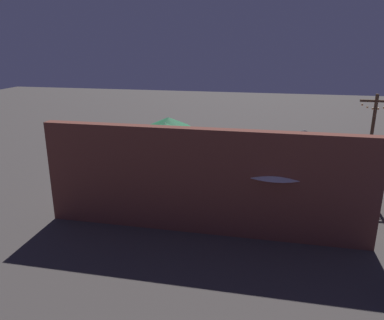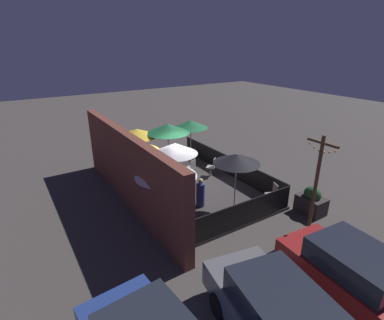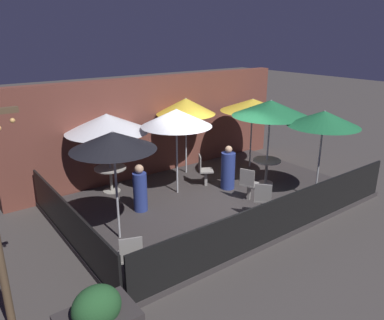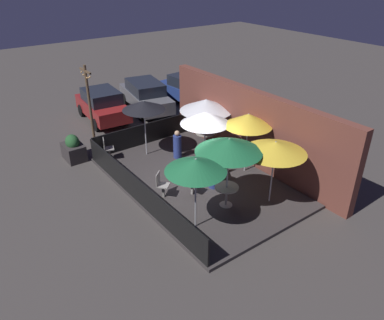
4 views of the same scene
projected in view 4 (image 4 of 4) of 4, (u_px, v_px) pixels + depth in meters
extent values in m
plane|color=#423D3A|center=(196.00, 183.00, 14.25)|extent=(60.00, 60.00, 0.00)
cube|color=#383333|center=(196.00, 181.00, 14.23)|extent=(7.92, 5.04, 0.12)
cube|color=brown|center=(251.00, 128.00, 14.95)|extent=(9.52, 0.36, 3.13)
cube|color=black|center=(138.00, 190.00, 12.68)|extent=(7.72, 0.05, 0.95)
cube|color=black|center=(144.00, 134.00, 16.75)|extent=(0.05, 4.84, 0.95)
cylinder|color=#B2B2B7|center=(206.00, 124.00, 16.16)|extent=(0.05, 0.05, 2.22)
cone|color=silver|center=(206.00, 105.00, 15.75)|extent=(2.24, 2.24, 0.50)
cylinder|color=#B2B2B7|center=(227.00, 173.00, 12.16)|extent=(0.05, 0.05, 2.49)
cone|color=#1E6B3D|center=(229.00, 145.00, 11.68)|extent=(2.15, 2.15, 0.45)
cylinder|color=#B2B2B7|center=(145.00, 128.00, 15.53)|extent=(0.05, 0.05, 2.39)
cone|color=black|center=(144.00, 105.00, 15.05)|extent=(1.76, 1.76, 0.37)
cylinder|color=#B2B2B7|center=(196.00, 194.00, 11.17)|extent=(0.05, 0.05, 2.40)
cone|color=#1E6B3D|center=(196.00, 165.00, 10.70)|extent=(1.83, 1.83, 0.40)
cylinder|color=#B2B2B7|center=(205.00, 141.00, 14.48)|extent=(0.05, 0.05, 2.37)
cone|color=silver|center=(205.00, 118.00, 14.03)|extent=(1.90, 1.90, 0.46)
cylinder|color=#B2B2B7|center=(272.00, 173.00, 12.43)|extent=(0.05, 0.05, 2.27)
cone|color=gold|center=(275.00, 147.00, 11.98)|extent=(2.07, 2.07, 0.38)
cylinder|color=#B2B2B7|center=(246.00, 143.00, 14.27)|extent=(0.05, 0.05, 2.39)
cone|color=gold|center=(248.00, 120.00, 13.82)|extent=(1.81, 1.81, 0.48)
cylinder|color=#9E998E|center=(205.00, 147.00, 16.68)|extent=(0.49, 0.49, 0.02)
cylinder|color=#9E998E|center=(205.00, 140.00, 16.53)|extent=(0.08, 0.08, 0.68)
cylinder|color=#9E998E|center=(206.00, 133.00, 16.36)|extent=(0.88, 0.88, 0.04)
cylinder|color=#9E998E|center=(226.00, 205.00, 12.74)|extent=(0.44, 0.44, 0.02)
cylinder|color=#9E998E|center=(226.00, 196.00, 12.58)|extent=(0.08, 0.08, 0.70)
cylinder|color=#9E998E|center=(227.00, 187.00, 12.41)|extent=(0.81, 0.81, 0.04)
cube|color=gray|center=(110.00, 154.00, 15.56)|extent=(0.10, 0.10, 0.48)
cube|color=gray|center=(109.00, 148.00, 15.43)|extent=(0.51, 0.51, 0.04)
cube|color=gray|center=(104.00, 144.00, 15.27)|extent=(0.39, 0.17, 0.44)
cube|color=gray|center=(218.00, 173.00, 14.22)|extent=(0.11, 0.11, 0.45)
cube|color=gray|center=(218.00, 167.00, 14.10)|extent=(0.55, 0.55, 0.04)
cube|color=gray|center=(218.00, 159.00, 14.14)|extent=(0.23, 0.36, 0.44)
cube|color=gray|center=(192.00, 189.00, 13.24)|extent=(0.10, 0.10, 0.43)
cube|color=gray|center=(192.00, 183.00, 13.13)|extent=(0.52, 0.52, 0.04)
cube|color=gray|center=(188.00, 176.00, 13.10)|extent=(0.18, 0.38, 0.44)
cube|color=gray|center=(163.00, 191.00, 13.09)|extent=(0.11, 0.11, 0.45)
cube|color=gray|center=(163.00, 185.00, 12.97)|extent=(0.56, 0.56, 0.04)
cube|color=gray|center=(158.00, 179.00, 12.89)|extent=(0.28, 0.32, 0.44)
cylinder|color=navy|center=(177.00, 147.00, 15.59)|extent=(0.38, 0.38, 1.00)
sphere|color=tan|center=(177.00, 133.00, 15.30)|extent=(0.22, 0.22, 0.22)
cylinder|color=navy|center=(214.00, 174.00, 13.53)|extent=(0.54, 0.54, 1.07)
sphere|color=tan|center=(215.00, 159.00, 13.23)|extent=(0.20, 0.20, 0.20)
cube|color=#332D2D|center=(74.00, 152.00, 15.75)|extent=(1.07, 0.75, 0.70)
ellipsoid|color=#235128|center=(72.00, 142.00, 15.53)|extent=(0.70, 0.56, 0.63)
cylinder|color=brown|center=(90.00, 107.00, 16.37)|extent=(0.12, 0.12, 3.65)
cube|color=brown|center=(85.00, 71.00, 15.62)|extent=(1.10, 0.08, 0.08)
sphere|color=#F4B260|center=(81.00, 72.00, 16.02)|extent=(0.07, 0.07, 0.07)
sphere|color=#F4B260|center=(83.00, 75.00, 15.93)|extent=(0.07, 0.07, 0.07)
sphere|color=#F4B260|center=(85.00, 77.00, 15.82)|extent=(0.07, 0.07, 0.07)
sphere|color=#F4B260|center=(87.00, 78.00, 15.69)|extent=(0.07, 0.07, 0.07)
sphere|color=#F4B260|center=(88.00, 78.00, 15.54)|extent=(0.07, 0.07, 0.07)
sphere|color=#F4B260|center=(90.00, 77.00, 15.37)|extent=(0.07, 0.07, 0.07)
cube|color=maroon|center=(103.00, 108.00, 19.50)|extent=(3.94, 1.98, 0.70)
cube|color=#1E232D|center=(101.00, 96.00, 19.19)|extent=(2.22, 1.72, 0.60)
cylinder|color=black|center=(127.00, 118.00, 19.15)|extent=(0.65, 0.23, 0.64)
cylinder|color=black|center=(96.00, 125.00, 18.40)|extent=(0.65, 0.23, 0.64)
cylinder|color=black|center=(110.00, 105.00, 20.93)|extent=(0.65, 0.23, 0.64)
cylinder|color=black|center=(81.00, 110.00, 20.17)|extent=(0.65, 0.23, 0.64)
cube|color=#5B5B60|center=(146.00, 98.00, 20.87)|extent=(4.67, 2.46, 0.70)
cube|color=#1E232D|center=(145.00, 87.00, 20.56)|extent=(2.68, 1.97, 0.60)
cylinder|color=black|center=(169.00, 110.00, 20.26)|extent=(0.66, 0.29, 0.64)
cylinder|color=black|center=(141.00, 115.00, 19.63)|extent=(0.66, 0.29, 0.64)
cylinder|color=black|center=(151.00, 95.00, 22.44)|extent=(0.66, 0.29, 0.64)
cylinder|color=black|center=(125.00, 99.00, 21.81)|extent=(0.66, 0.29, 0.64)
cube|color=navy|center=(190.00, 92.00, 21.80)|extent=(4.31, 2.04, 0.70)
cube|color=#1E232D|center=(190.00, 81.00, 21.49)|extent=(2.42, 1.75, 0.60)
cylinder|color=black|center=(215.00, 101.00, 21.57)|extent=(0.65, 0.23, 0.64)
cylinder|color=black|center=(194.00, 107.00, 20.63)|extent=(0.65, 0.23, 0.64)
cylinder|color=black|center=(186.00, 90.00, 23.29)|extent=(0.65, 0.23, 0.64)
cylinder|color=black|center=(165.00, 96.00, 22.36)|extent=(0.65, 0.23, 0.64)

